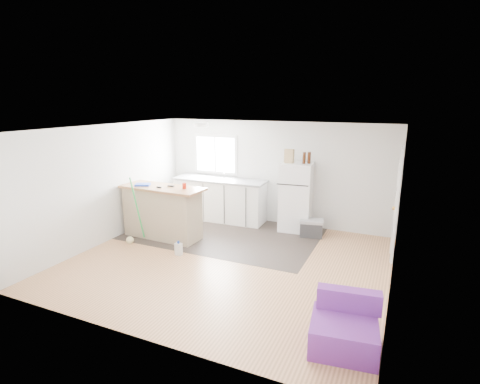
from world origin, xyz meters
name	(u,v)px	position (x,y,z in m)	size (l,w,h in m)	color
room	(228,198)	(0.00, 0.00, 1.20)	(5.51, 5.01, 2.41)	#A36D44
vinyl_zone	(224,234)	(-0.73, 1.25, 0.00)	(4.05, 2.50, 0.00)	#2D2522
window	(216,154)	(-1.55, 2.49, 1.55)	(1.18, 0.06, 0.98)	white
interior_door	(398,203)	(2.72, 1.55, 1.02)	(0.11, 0.92, 2.10)	white
ceiling_fixture	(201,125)	(-1.20, 1.20, 2.36)	(0.30, 0.30, 0.07)	white
kitchen_cabinets	(220,199)	(-1.26, 2.15, 0.52)	(2.30, 0.77, 1.31)	white
peninsula	(162,212)	(-1.83, 0.56, 0.56)	(1.83, 0.77, 1.11)	tan
refrigerator	(296,197)	(0.63, 2.16, 0.77)	(0.73, 0.70, 1.54)	white
cooler	(311,228)	(1.07, 1.89, 0.19)	(0.55, 0.43, 0.38)	#313133
purple_seat	(344,329)	(2.32, -1.62, 0.23)	(0.85, 0.82, 0.63)	purple
cleaner_jug	(179,249)	(-0.98, -0.13, 0.12)	(0.13, 0.10, 0.28)	silver
mop	(132,232)	(-2.20, -0.01, 0.23)	(0.24, 0.40, 1.41)	green
red_cup	(184,186)	(-1.27, 0.59, 1.17)	(0.08, 0.08, 0.12)	red
blue_tray	(143,185)	(-2.25, 0.50, 1.13)	(0.30, 0.22, 0.04)	#1539C5
tool_a	(171,186)	(-1.63, 0.63, 1.12)	(0.14, 0.05, 0.03)	black
tool_b	(159,187)	(-1.79, 0.45, 1.12)	(0.10, 0.04, 0.03)	black
cardboard_box	(289,156)	(0.47, 2.08, 1.69)	(0.20, 0.10, 0.30)	tan
bottle_left	(304,158)	(0.79, 2.12, 1.66)	(0.07, 0.07, 0.25)	#3D1C0B
bottle_right	(309,158)	(0.88, 2.18, 1.66)	(0.07, 0.07, 0.25)	#3D1C0B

